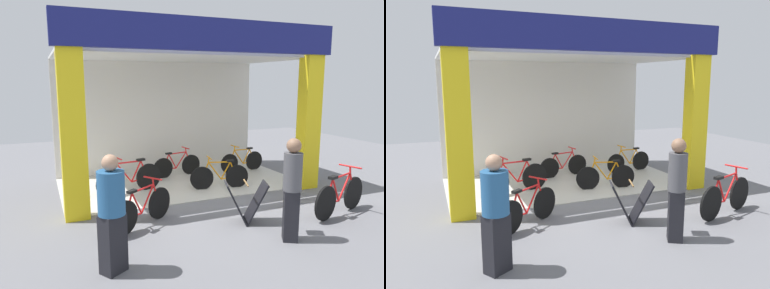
# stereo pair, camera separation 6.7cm
# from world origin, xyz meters

# --- Properties ---
(ground_plane) EXTENTS (20.06, 20.06, 0.00)m
(ground_plane) POSITION_xyz_m (0.00, 0.00, 0.00)
(ground_plane) COLOR slate
(ground_plane) RESTS_ON ground
(shop_facade) EXTENTS (6.23, 3.57, 3.92)m
(shop_facade) POSITION_xyz_m (0.00, 1.73, 2.12)
(shop_facade) COLOR beige
(shop_facade) RESTS_ON ground
(bicycle_inside_0) EXTENTS (1.45, 0.40, 0.80)m
(bicycle_inside_0) POSITION_xyz_m (2.12, 2.02, 0.32)
(bicycle_inside_0) COLOR black
(bicycle_inside_0) RESTS_ON ground
(bicycle_inside_1) EXTENTS (1.46, 0.40, 0.81)m
(bicycle_inside_1) POSITION_xyz_m (0.15, 2.23, 0.32)
(bicycle_inside_1) COLOR black
(bicycle_inside_1) RESTS_ON ground
(bicycle_inside_2) EXTENTS (1.64, 0.52, 0.92)m
(bicycle_inside_2) POSITION_xyz_m (-1.45, 1.18, 0.37)
(bicycle_inside_2) COLOR black
(bicycle_inside_2) RESTS_ON ground
(bicycle_inside_3) EXTENTS (1.47, 0.41, 0.82)m
(bicycle_inside_3) POSITION_xyz_m (0.70, 0.70, 0.33)
(bicycle_inside_3) COLOR black
(bicycle_inside_3) RESTS_ON ground
(bicycle_parked_0) EXTENTS (1.34, 0.91, 0.87)m
(bicycle_parked_0) POSITION_xyz_m (-1.70, -0.89, 0.35)
(bicycle_parked_0) COLOR black
(bicycle_parked_0) RESTS_ON ground
(bicycle_parked_1) EXTENTS (1.69, 0.59, 0.96)m
(bicycle_parked_1) POSITION_xyz_m (2.10, -1.83, 0.38)
(bicycle_parked_1) COLOR black
(bicycle_parked_1) RESTS_ON ground
(sandwich_board_sign) EXTENTS (0.90, 0.71, 0.79)m
(sandwich_board_sign) POSITION_xyz_m (0.14, -1.45, 0.39)
(sandwich_board_sign) COLOR black
(sandwich_board_sign) RESTS_ON ground
(pedestrian_0) EXTENTS (0.52, 0.52, 1.69)m
(pedestrian_0) POSITION_xyz_m (-2.53, -2.33, 0.88)
(pedestrian_0) COLOR black
(pedestrian_0) RESTS_ON ground
(pedestrian_1) EXTENTS (0.47, 0.58, 1.74)m
(pedestrian_1) POSITION_xyz_m (0.43, -2.41, 0.90)
(pedestrian_1) COLOR black
(pedestrian_1) RESTS_ON ground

